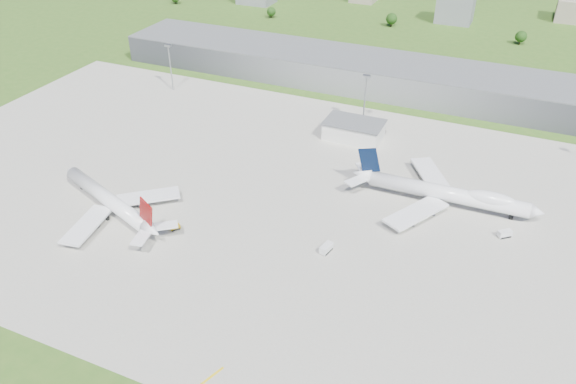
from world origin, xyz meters
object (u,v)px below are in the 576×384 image
at_px(airliner_blue_quad, 447,194).
at_px(van_white_far, 505,234).
at_px(van_white_near, 326,248).
at_px(airliner_red_twin, 111,202).
at_px(tug_yellow, 175,227).

height_order(airliner_blue_quad, van_white_far, airliner_blue_quad).
relative_size(airliner_blue_quad, van_white_far, 13.60).
xyz_separation_m(airliner_blue_quad, van_white_near, (-32.20, -45.15, -3.85)).
xyz_separation_m(airliner_blue_quad, van_white_far, (23.02, -11.77, -3.97)).
bearing_deg(van_white_near, airliner_red_twin, 109.26).
bearing_deg(airliner_blue_quad, airliner_red_twin, -155.30).
bearing_deg(tug_yellow, airliner_red_twin, 129.48).
relative_size(van_white_near, van_white_far, 1.12).
xyz_separation_m(van_white_near, van_white_far, (55.22, 33.38, -0.12)).
relative_size(tug_yellow, van_white_near, 0.67).
height_order(airliner_blue_quad, tug_yellow, airliner_blue_quad).
height_order(tug_yellow, van_white_near, van_white_near).
bearing_deg(van_white_near, tug_yellow, 112.62).
relative_size(tug_yellow, van_white_far, 0.75).
xyz_separation_m(airliner_red_twin, van_white_near, (82.57, 10.30, -3.31)).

